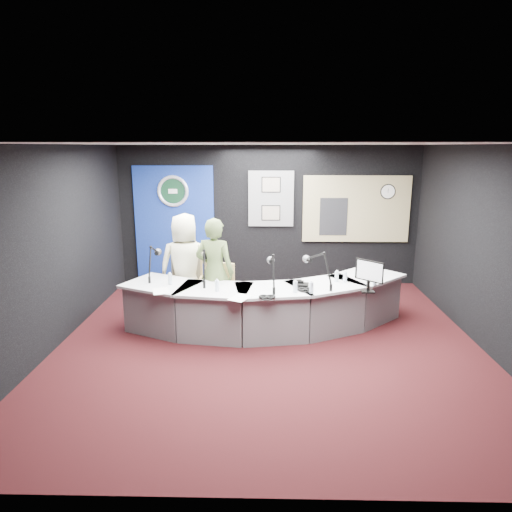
{
  "coord_description": "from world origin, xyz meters",
  "views": [
    {
      "loc": [
        -0.04,
        -6.12,
        2.78
      ],
      "look_at": [
        -0.2,
        0.8,
        1.1
      ],
      "focal_mm": 32.0,
      "sensor_mm": 36.0,
      "label": 1
    }
  ],
  "objects_px": {
    "broadcast_desk": "(265,305)",
    "person_man": "(185,266)",
    "armchair_right": "(215,298)",
    "person_woman": "(215,272)",
    "armchair_left": "(186,288)"
  },
  "relations": [
    {
      "from": "broadcast_desk",
      "to": "person_woman",
      "type": "height_order",
      "value": "person_woman"
    },
    {
      "from": "broadcast_desk",
      "to": "person_woman",
      "type": "relative_size",
      "value": 2.63
    },
    {
      "from": "broadcast_desk",
      "to": "armchair_right",
      "type": "distance_m",
      "value": 0.82
    },
    {
      "from": "armchair_right",
      "to": "broadcast_desk",
      "type": "bearing_deg",
      "value": 5.69
    },
    {
      "from": "armchair_right",
      "to": "person_woman",
      "type": "height_order",
      "value": "person_woman"
    },
    {
      "from": "armchair_right",
      "to": "person_woman",
      "type": "bearing_deg",
      "value": 108.29
    },
    {
      "from": "armchair_right",
      "to": "person_woman",
      "type": "distance_m",
      "value": 0.43
    },
    {
      "from": "broadcast_desk",
      "to": "person_man",
      "type": "xyz_separation_m",
      "value": [
        -1.31,
        0.5,
        0.49
      ]
    },
    {
      "from": "broadcast_desk",
      "to": "armchair_left",
      "type": "distance_m",
      "value": 1.41
    },
    {
      "from": "armchair_left",
      "to": "armchair_right",
      "type": "relative_size",
      "value": 1.13
    },
    {
      "from": "broadcast_desk",
      "to": "armchair_left",
      "type": "bearing_deg",
      "value": 159.21
    },
    {
      "from": "armchair_left",
      "to": "armchair_right",
      "type": "height_order",
      "value": "armchair_left"
    },
    {
      "from": "person_woman",
      "to": "armchair_left",
      "type": "bearing_deg",
      "value": -18.11
    },
    {
      "from": "armchair_right",
      "to": "person_man",
      "type": "relative_size",
      "value": 0.49
    },
    {
      "from": "armchair_right",
      "to": "person_man",
      "type": "distance_m",
      "value": 0.75
    }
  ]
}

